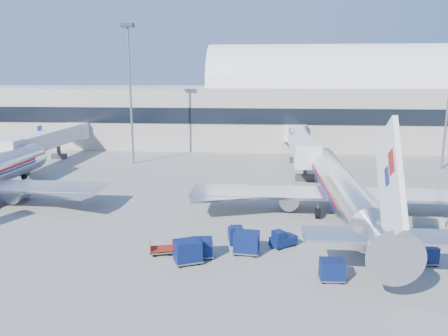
# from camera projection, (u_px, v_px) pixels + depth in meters

# --- Properties ---
(ground) EXTENTS (260.00, 260.00, 0.00)m
(ground) POSITION_uv_depth(u_px,v_px,m) (245.00, 228.00, 42.58)
(ground) COLOR gray
(ground) RESTS_ON ground
(terminal) EXTENTS (170.00, 28.15, 21.00)m
(terminal) POSITION_uv_depth(u_px,v_px,m) (194.00, 108.00, 96.68)
(terminal) COLOR #B2AA9E
(terminal) RESTS_ON ground
(airliner_main) EXTENTS (32.00, 37.26, 12.07)m
(airliner_main) POSITION_uv_depth(u_px,v_px,m) (343.00, 189.00, 45.51)
(airliner_main) COLOR silver
(airliner_main) RESTS_ON ground
(jetbridge_near) EXTENTS (4.40, 27.50, 6.25)m
(jetbridge_near) POSITION_uv_depth(u_px,v_px,m) (299.00, 142.00, 71.13)
(jetbridge_near) COLOR silver
(jetbridge_near) RESTS_ON ground
(jetbridge_mid) EXTENTS (4.40, 27.50, 6.25)m
(jetbridge_mid) POSITION_uv_depth(u_px,v_px,m) (52.00, 139.00, 74.69)
(jetbridge_mid) COLOR silver
(jetbridge_mid) RESTS_ON ground
(mast_west) EXTENTS (2.00, 1.20, 22.60)m
(mast_west) POSITION_uv_depth(u_px,v_px,m) (130.00, 74.00, 70.41)
(mast_west) COLOR slate
(mast_west) RESTS_ON ground
(barrier_near) EXTENTS (3.00, 0.55, 0.90)m
(barrier_near) POSITION_uv_depth(u_px,v_px,m) (429.00, 222.00, 42.91)
(barrier_near) COLOR #9E9E96
(barrier_near) RESTS_ON ground
(tug_lead) EXTENTS (2.53, 2.31, 1.50)m
(tug_lead) POSITION_uv_depth(u_px,v_px,m) (282.00, 239.00, 37.77)
(tug_lead) COLOR #091546
(tug_lead) RESTS_ON ground
(tug_right) EXTENTS (2.42, 1.80, 1.42)m
(tug_right) POSITION_uv_depth(u_px,v_px,m) (387.00, 242.00, 37.16)
(tug_right) COLOR #091546
(tug_right) RESTS_ON ground
(tug_left) EXTENTS (1.62, 2.66, 1.62)m
(tug_left) POSITION_uv_depth(u_px,v_px,m) (236.00, 234.00, 38.80)
(tug_left) COLOR #091546
(tug_left) RESTS_ON ground
(cart_train_a) EXTENTS (2.29, 1.84, 1.88)m
(cart_train_a) POSITION_uv_depth(u_px,v_px,m) (247.00, 242.00, 36.20)
(cart_train_a) COLOR #091546
(cart_train_a) RESTS_ON ground
(cart_train_b) EXTENTS (2.02, 1.67, 1.61)m
(cart_train_b) POSITION_uv_depth(u_px,v_px,m) (202.00, 247.00, 35.51)
(cart_train_b) COLOR #091546
(cart_train_b) RESTS_ON ground
(cart_train_c) EXTENTS (2.61, 2.35, 1.88)m
(cart_train_c) POSITION_uv_depth(u_px,v_px,m) (188.00, 251.00, 34.38)
(cart_train_c) COLOR #091546
(cart_train_c) RESTS_ON ground
(cart_solo_near) EXTENTS (1.84, 1.43, 1.59)m
(cart_solo_near) POSITION_uv_depth(u_px,v_px,m) (332.00, 270.00, 31.48)
(cart_solo_near) COLOR #091546
(cart_solo_near) RESTS_ON ground
(cart_solo_far) EXTENTS (1.86, 1.52, 1.50)m
(cart_solo_far) POSITION_uv_depth(u_px,v_px,m) (426.00, 255.00, 34.25)
(cart_solo_far) COLOR #091546
(cart_solo_far) RESTS_ON ground
(cart_open_red) EXTENTS (2.22, 1.82, 0.52)m
(cart_open_red) POSITION_uv_depth(u_px,v_px,m) (162.00, 250.00, 36.28)
(cart_open_red) COLOR slate
(cart_open_red) RESTS_ON ground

